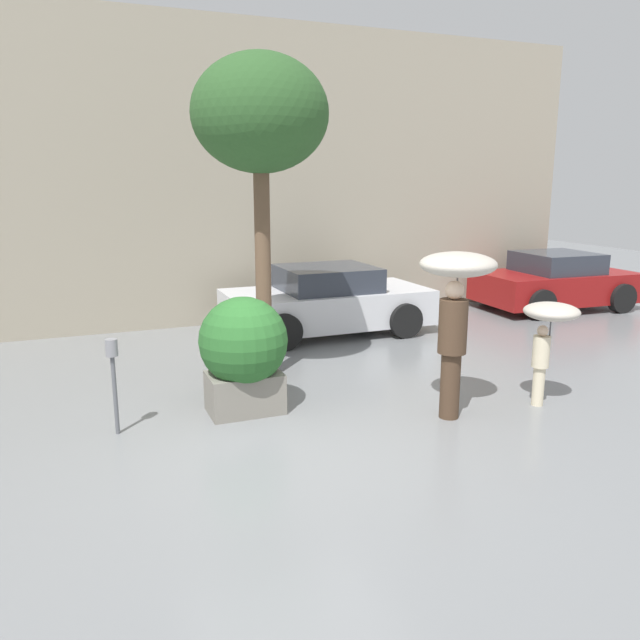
{
  "coord_description": "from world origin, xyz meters",
  "views": [
    {
      "loc": [
        -2.17,
        -6.13,
        2.93
      ],
      "look_at": [
        0.92,
        1.6,
        1.05
      ],
      "focal_mm": 35.0,
      "sensor_mm": 36.0,
      "label": 1
    }
  ],
  "objects_px": {
    "street_tree": "(260,118)",
    "planter_box": "(244,350)",
    "parked_car_near": "(327,302)",
    "parking_meter": "(113,366)",
    "person_child": "(549,324)",
    "parked_car_far": "(555,282)",
    "person_adult": "(456,293)"
  },
  "relations": [
    {
      "from": "parking_meter",
      "to": "parked_car_near",
      "type": "bearing_deg",
      "value": 41.33
    },
    {
      "from": "person_child",
      "to": "planter_box",
      "type": "bearing_deg",
      "value": 176.87
    },
    {
      "from": "parked_car_near",
      "to": "planter_box",
      "type": "bearing_deg",
      "value": 143.46
    },
    {
      "from": "parked_car_near",
      "to": "parked_car_far",
      "type": "xyz_separation_m",
      "value": [
        5.8,
        0.23,
        -0.0
      ]
    },
    {
      "from": "person_adult",
      "to": "parked_car_far",
      "type": "xyz_separation_m",
      "value": [
        6.01,
        4.86,
        -0.97
      ]
    },
    {
      "from": "planter_box",
      "to": "parked_car_far",
      "type": "relative_size",
      "value": 0.42
    },
    {
      "from": "person_child",
      "to": "parked_car_near",
      "type": "distance_m",
      "value": 4.94
    },
    {
      "from": "street_tree",
      "to": "planter_box",
      "type": "bearing_deg",
      "value": -117.69
    },
    {
      "from": "parked_car_far",
      "to": "person_child",
      "type": "bearing_deg",
      "value": 139.41
    },
    {
      "from": "person_adult",
      "to": "parked_car_far",
      "type": "height_order",
      "value": "person_adult"
    },
    {
      "from": "parking_meter",
      "to": "planter_box",
      "type": "bearing_deg",
      "value": 4.93
    },
    {
      "from": "planter_box",
      "to": "parking_meter",
      "type": "height_order",
      "value": "planter_box"
    },
    {
      "from": "person_adult",
      "to": "planter_box",
      "type": "bearing_deg",
      "value": 110.06
    },
    {
      "from": "planter_box",
      "to": "person_adult",
      "type": "bearing_deg",
      "value": -24.03
    },
    {
      "from": "parked_car_near",
      "to": "street_tree",
      "type": "bearing_deg",
      "value": 139.59
    },
    {
      "from": "parked_car_near",
      "to": "street_tree",
      "type": "height_order",
      "value": "street_tree"
    },
    {
      "from": "person_child",
      "to": "street_tree",
      "type": "height_order",
      "value": "street_tree"
    },
    {
      "from": "person_child",
      "to": "parked_car_near",
      "type": "height_order",
      "value": "person_child"
    },
    {
      "from": "street_tree",
      "to": "parking_meter",
      "type": "height_order",
      "value": "street_tree"
    },
    {
      "from": "planter_box",
      "to": "person_adult",
      "type": "distance_m",
      "value": 2.74
    },
    {
      "from": "parked_car_near",
      "to": "parked_car_far",
      "type": "bearing_deg",
      "value": -87.97
    },
    {
      "from": "parking_meter",
      "to": "person_child",
      "type": "bearing_deg",
      "value": -11.58
    },
    {
      "from": "parked_car_far",
      "to": "parking_meter",
      "type": "bearing_deg",
      "value": 113.79
    },
    {
      "from": "parked_car_far",
      "to": "person_adult",
      "type": "bearing_deg",
      "value": 131.33
    },
    {
      "from": "street_tree",
      "to": "parked_car_far",
      "type": "bearing_deg",
      "value": 18.25
    },
    {
      "from": "street_tree",
      "to": "parked_car_near",
      "type": "bearing_deg",
      "value": 49.82
    },
    {
      "from": "parked_car_far",
      "to": "parking_meter",
      "type": "xyz_separation_m",
      "value": [
        -10.0,
        -3.92,
        0.22
      ]
    },
    {
      "from": "person_child",
      "to": "parked_car_near",
      "type": "xyz_separation_m",
      "value": [
        -1.13,
        4.78,
        -0.5
      ]
    },
    {
      "from": "parked_car_far",
      "to": "street_tree",
      "type": "height_order",
      "value": "street_tree"
    },
    {
      "from": "parked_car_near",
      "to": "parking_meter",
      "type": "height_order",
      "value": "parked_car_near"
    },
    {
      "from": "person_adult",
      "to": "parked_car_near",
      "type": "xyz_separation_m",
      "value": [
        0.21,
        4.63,
        -0.97
      ]
    },
    {
      "from": "parked_car_near",
      "to": "parked_car_far",
      "type": "relative_size",
      "value": 1.09
    }
  ]
}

